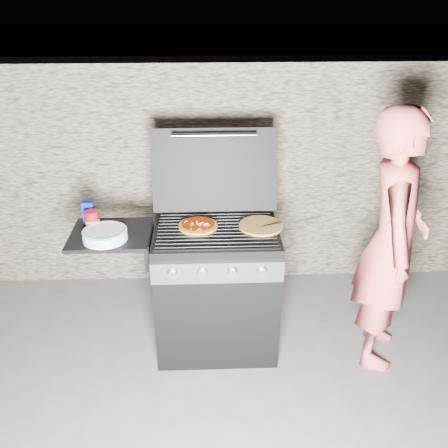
{
  "coord_description": "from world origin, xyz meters",
  "views": [
    {
      "loc": [
        -0.06,
        -2.82,
        2.36
      ],
      "look_at": [
        0.05,
        0.0,
        0.95
      ],
      "focal_mm": 40.0,
      "sensor_mm": 36.0,
      "label": 1
    }
  ],
  "objects_px": {
    "gas_grill": "(180,290)",
    "person": "(392,242)",
    "pizza_topped": "(198,225)",
    "sauce_jar": "(92,221)"
  },
  "relations": [
    {
      "from": "gas_grill",
      "to": "sauce_jar",
      "type": "xyz_separation_m",
      "value": [
        -0.53,
        0.04,
        0.51
      ]
    },
    {
      "from": "pizza_topped",
      "to": "person",
      "type": "bearing_deg",
      "value": -7.42
    },
    {
      "from": "pizza_topped",
      "to": "sauce_jar",
      "type": "distance_m",
      "value": 0.67
    },
    {
      "from": "gas_grill",
      "to": "pizza_topped",
      "type": "height_order",
      "value": "pizza_topped"
    },
    {
      "from": "sauce_jar",
      "to": "person",
      "type": "height_order",
      "value": "person"
    },
    {
      "from": "person",
      "to": "pizza_topped",
      "type": "bearing_deg",
      "value": 99.47
    },
    {
      "from": "pizza_topped",
      "to": "person",
      "type": "xyz_separation_m",
      "value": [
        1.21,
        -0.16,
        -0.06
      ]
    },
    {
      "from": "sauce_jar",
      "to": "person",
      "type": "distance_m",
      "value": 1.89
    },
    {
      "from": "gas_grill",
      "to": "sauce_jar",
      "type": "height_order",
      "value": "sauce_jar"
    },
    {
      "from": "gas_grill",
      "to": "person",
      "type": "bearing_deg",
      "value": -5.02
    }
  ]
}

